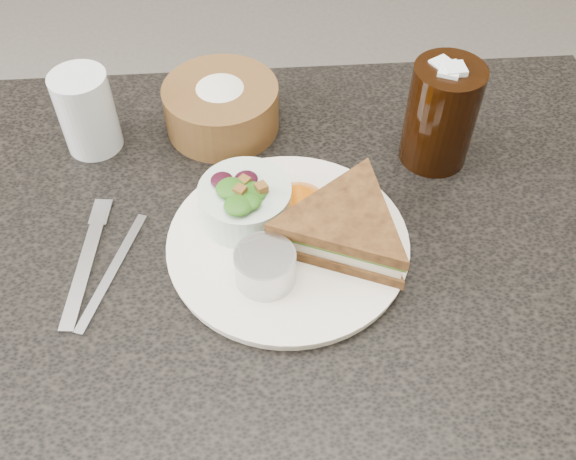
# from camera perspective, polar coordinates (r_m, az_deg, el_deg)

# --- Properties ---
(dining_table) EXTENTS (1.00, 0.70, 0.75)m
(dining_table) POSITION_cam_1_polar(r_m,az_deg,el_deg) (1.07, -1.69, -14.38)
(dining_table) COLOR black
(dining_table) RESTS_ON floor
(dinner_plate) EXTENTS (0.28, 0.28, 0.01)m
(dinner_plate) POSITION_cam_1_polar(r_m,az_deg,el_deg) (0.74, 0.00, -1.20)
(dinner_plate) COLOR silver
(dinner_plate) RESTS_ON dining_table
(sandwich) EXTENTS (0.24, 0.24, 0.05)m
(sandwich) POSITION_cam_1_polar(r_m,az_deg,el_deg) (0.72, 5.13, 0.26)
(sandwich) COLOR brown
(sandwich) RESTS_ON dinner_plate
(salad_bowl) EXTENTS (0.13, 0.13, 0.06)m
(salad_bowl) POSITION_cam_1_polar(r_m,az_deg,el_deg) (0.74, -3.85, 2.92)
(salad_bowl) COLOR silver
(salad_bowl) RESTS_ON dinner_plate
(dressing_ramekin) EXTENTS (0.09, 0.09, 0.04)m
(dressing_ramekin) POSITION_cam_1_polar(r_m,az_deg,el_deg) (0.69, -2.04, -3.28)
(dressing_ramekin) COLOR #B0B2B5
(dressing_ramekin) RESTS_ON dinner_plate
(orange_wedge) EXTENTS (0.09, 0.09, 0.03)m
(orange_wedge) POSITION_cam_1_polar(r_m,az_deg,el_deg) (0.77, 0.92, 3.26)
(orange_wedge) COLOR orange
(orange_wedge) RESTS_ON dinner_plate
(fork) EXTENTS (0.03, 0.17, 0.00)m
(fork) POSITION_cam_1_polar(r_m,az_deg,el_deg) (0.76, -17.63, -3.23)
(fork) COLOR #A8AAAF
(fork) RESTS_ON dining_table
(knife) EXTENTS (0.07, 0.17, 0.00)m
(knife) POSITION_cam_1_polar(r_m,az_deg,el_deg) (0.75, -15.30, -3.51)
(knife) COLOR #989BA4
(knife) RESTS_ON dining_table
(bread_basket) EXTENTS (0.19, 0.19, 0.09)m
(bread_basket) POSITION_cam_1_polar(r_m,az_deg,el_deg) (0.88, -5.98, 11.39)
(bread_basket) COLOR brown
(bread_basket) RESTS_ON dining_table
(cola_glass) EXTENTS (0.11, 0.11, 0.15)m
(cola_glass) POSITION_cam_1_polar(r_m,az_deg,el_deg) (0.83, 13.51, 10.23)
(cola_glass) COLOR black
(cola_glass) RESTS_ON dining_table
(water_glass) EXTENTS (0.08, 0.08, 0.11)m
(water_glass) POSITION_cam_1_polar(r_m,az_deg,el_deg) (0.87, -17.45, 9.98)
(water_glass) COLOR silver
(water_glass) RESTS_ON dining_table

